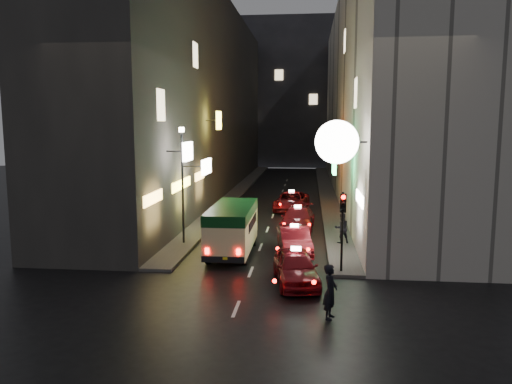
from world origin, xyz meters
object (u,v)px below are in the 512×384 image
(minibus, at_px, (232,224))
(pedestrian_crossing, at_px, (330,288))
(taxi_near, at_px, (296,264))
(lamp_post, at_px, (182,177))
(traffic_light, at_px, (343,215))

(minibus, relative_size, pedestrian_crossing, 2.69)
(taxi_near, height_order, lamp_post, lamp_post)
(traffic_light, bearing_deg, pedestrian_crossing, -97.98)
(pedestrian_crossing, bearing_deg, minibus, 45.12)
(taxi_near, relative_size, traffic_light, 1.54)
(minibus, bearing_deg, taxi_near, -52.75)
(minibus, xyz_separation_m, traffic_light, (5.28, -2.98, 1.13))
(minibus, height_order, traffic_light, traffic_light)
(taxi_near, distance_m, lamp_post, 9.08)
(traffic_light, bearing_deg, minibus, 150.58)
(taxi_near, height_order, traffic_light, traffic_light)
(minibus, distance_m, traffic_light, 6.16)
(taxi_near, xyz_separation_m, pedestrian_crossing, (1.26, -3.60, 0.26))
(minibus, distance_m, pedestrian_crossing, 9.20)
(lamp_post, bearing_deg, traffic_light, -28.91)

